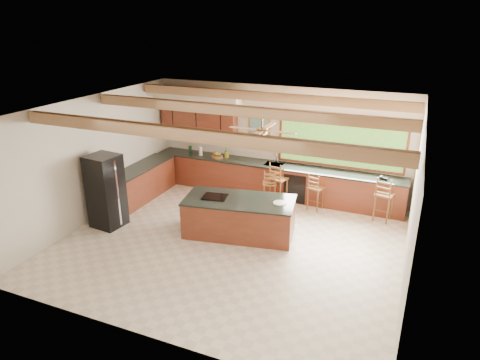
% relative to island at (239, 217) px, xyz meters
% --- Properties ---
extents(ground, '(7.20, 7.20, 0.00)m').
position_rel_island_xyz_m(ground, '(-0.01, -0.45, -0.43)').
color(ground, beige).
rests_on(ground, ground).
extents(room_shell, '(7.27, 6.54, 3.02)m').
position_rel_island_xyz_m(room_shell, '(-0.18, 0.20, 1.78)').
color(room_shell, beige).
rests_on(room_shell, ground).
extents(counter_run, '(7.12, 3.10, 1.23)m').
position_rel_island_xyz_m(counter_run, '(-0.83, 2.07, 0.03)').
color(counter_run, brown).
rests_on(counter_run, ground).
extents(island, '(2.64, 1.57, 0.88)m').
position_rel_island_xyz_m(island, '(0.00, 0.00, 0.00)').
color(island, brown).
rests_on(island, ground).
extents(refrigerator, '(0.75, 0.73, 1.75)m').
position_rel_island_xyz_m(refrigerator, '(-3.06, -0.80, 0.44)').
color(refrigerator, black).
rests_on(refrigerator, ground).
extents(bar_stool_a, '(0.45, 0.45, 1.00)m').
position_rel_island_xyz_m(bar_stool_a, '(0.09, 1.78, 0.16)').
color(bar_stool_a, brown).
rests_on(bar_stool_a, ground).
extents(bar_stool_b, '(0.51, 0.51, 1.17)m').
position_rel_island_xyz_m(bar_stool_b, '(0.29, 1.94, 0.26)').
color(bar_stool_b, brown).
rests_on(bar_stool_b, ground).
extents(bar_stool_c, '(0.44, 0.44, 1.00)m').
position_rel_island_xyz_m(bar_stool_c, '(1.29, 1.95, 0.16)').
color(bar_stool_c, brown).
rests_on(bar_stool_c, ground).
extents(bar_stool_d, '(0.48, 0.48, 1.14)m').
position_rel_island_xyz_m(bar_stool_d, '(2.97, 1.94, 0.24)').
color(bar_stool_d, brown).
rests_on(bar_stool_d, ground).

